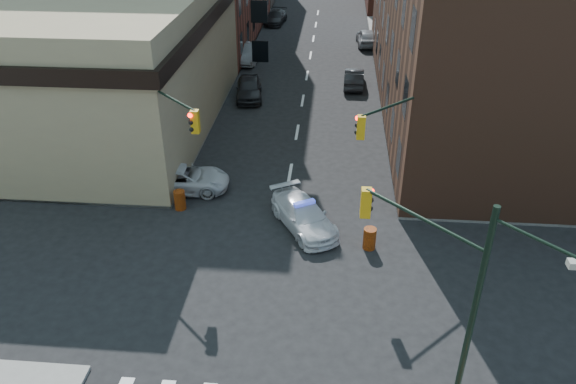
% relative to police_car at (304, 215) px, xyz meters
% --- Properties ---
extents(ground, '(140.00, 140.00, 0.00)m').
position_rel_police_car_xyz_m(ground, '(-1.16, -4.39, -0.71)').
color(ground, black).
rests_on(ground, ground).
extents(sidewalk_nw, '(34.00, 54.50, 0.15)m').
position_rel_police_car_xyz_m(sidewalk_nw, '(-24.16, 28.36, -0.63)').
color(sidewalk_nw, gray).
rests_on(sidewalk_nw, ground).
extents(sidewalk_ne, '(34.00, 54.50, 0.15)m').
position_rel_police_car_xyz_m(sidewalk_ne, '(21.84, 28.36, -0.63)').
color(sidewalk_ne, gray).
rests_on(sidewalk_ne, ground).
extents(bank_building, '(22.00, 22.00, 9.00)m').
position_rel_police_car_xyz_m(bank_building, '(-18.16, 12.11, 3.79)').
color(bank_building, '#938360').
rests_on(bank_building, ground).
extents(commercial_row_ne, '(14.00, 34.00, 14.00)m').
position_rel_police_car_xyz_m(commercial_row_ne, '(11.84, 18.11, 6.29)').
color(commercial_row_ne, '#512F20').
rests_on(commercial_row_ne, ground).
extents(signal_pole_se, '(5.40, 5.27, 8.00)m').
position_rel_police_car_xyz_m(signal_pole_se, '(4.88, -9.91, 3.91)').
color(signal_pole_se, black).
rests_on(signal_pole_se, sidewalk_se).
extents(signal_pole_nw, '(3.58, 3.67, 8.00)m').
position_rel_police_car_xyz_m(signal_pole_nw, '(-7.01, 0.95, 3.63)').
color(signal_pole_nw, black).
rests_on(signal_pole_nw, sidewalk_nw).
extents(signal_pole_ne, '(3.67, 3.58, 8.00)m').
position_rel_police_car_xyz_m(signal_pole_ne, '(4.68, 0.96, 3.63)').
color(signal_pole_ne, black).
rests_on(signal_pole_ne, sidewalk_ne).
extents(tree_ne_near, '(3.00, 3.00, 4.85)m').
position_rel_police_car_xyz_m(tree_ne_near, '(6.34, 21.61, 2.78)').
color(tree_ne_near, black).
rests_on(tree_ne_near, sidewalk_ne).
extents(tree_ne_far, '(3.00, 3.00, 4.85)m').
position_rel_police_car_xyz_m(tree_ne_far, '(6.34, 29.61, 2.78)').
color(tree_ne_far, black).
rests_on(tree_ne_far, sidewalk_ne).
extents(police_car, '(4.14, 5.23, 1.42)m').
position_rel_police_car_xyz_m(police_car, '(0.00, 0.00, 0.00)').
color(police_car, silver).
rests_on(police_car, ground).
extents(pickup, '(5.34, 2.80, 1.43)m').
position_rel_police_car_xyz_m(pickup, '(-6.96, 3.18, 0.01)').
color(pickup, silver).
rests_on(pickup, ground).
extents(parked_car_wnear, '(2.60, 5.08, 1.65)m').
position_rel_police_car_xyz_m(parked_car_wnear, '(-5.38, 17.77, 0.12)').
color(parked_car_wnear, black).
rests_on(parked_car_wnear, ground).
extents(parked_car_wfar, '(2.30, 5.11, 1.63)m').
position_rel_police_car_xyz_m(parked_car_wfar, '(-6.66, 27.07, 0.11)').
color(parked_car_wfar, gray).
rests_on(parked_car_wfar, ground).
extents(parked_car_wdeep, '(2.52, 5.11, 1.43)m').
position_rel_police_car_xyz_m(parked_car_wdeep, '(-5.79, 41.66, 0.01)').
color(parked_car_wdeep, black).
rests_on(parked_car_wdeep, ground).
extents(parked_car_enear, '(1.70, 4.50, 1.47)m').
position_rel_police_car_xyz_m(parked_car_enear, '(2.84, 21.20, 0.02)').
color(parked_car_enear, black).
rests_on(parked_car_enear, ground).
extents(parked_car_efar, '(2.24, 4.96, 1.65)m').
position_rel_police_car_xyz_m(parked_car_efar, '(4.34, 33.59, 0.12)').
color(parked_car_efar, gray).
rests_on(parked_car_efar, ground).
extents(pedestrian_a, '(0.68, 0.50, 1.71)m').
position_rel_police_car_xyz_m(pedestrian_a, '(-9.32, 3.72, 0.30)').
color(pedestrian_a, black).
rests_on(pedestrian_a, sidewalk_nw).
extents(pedestrian_b, '(1.18, 1.10, 1.92)m').
position_rel_police_car_xyz_m(pedestrian_b, '(-12.43, 1.61, 0.40)').
color(pedestrian_b, black).
rests_on(pedestrian_b, sidewalk_nw).
extents(pedestrian_c, '(1.07, 1.11, 1.86)m').
position_rel_police_car_xyz_m(pedestrian_c, '(-11.75, 3.55, 0.37)').
color(pedestrian_c, black).
rests_on(pedestrian_c, sidewalk_nw).
extents(barrel_road, '(0.75, 0.75, 1.09)m').
position_rel_police_car_xyz_m(barrel_road, '(3.23, -1.51, -0.16)').
color(barrel_road, red).
rests_on(barrel_road, ground).
extents(barrel_bank, '(0.77, 0.77, 1.07)m').
position_rel_police_car_xyz_m(barrel_bank, '(-6.66, 1.21, -0.18)').
color(barrel_bank, '#CD6209').
rests_on(barrel_bank, ground).
extents(barricade_nw_a, '(1.41, 0.94, 0.97)m').
position_rel_police_car_xyz_m(barricade_nw_a, '(-10.66, 3.61, -0.07)').
color(barricade_nw_a, '#D8680A').
rests_on(barricade_nw_a, sidewalk_nw).
extents(barricade_nw_b, '(1.46, 0.97, 1.01)m').
position_rel_police_car_xyz_m(barricade_nw_b, '(-12.14, 3.61, -0.06)').
color(barricade_nw_b, '#C63C09').
rests_on(barricade_nw_b, sidewalk_nw).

